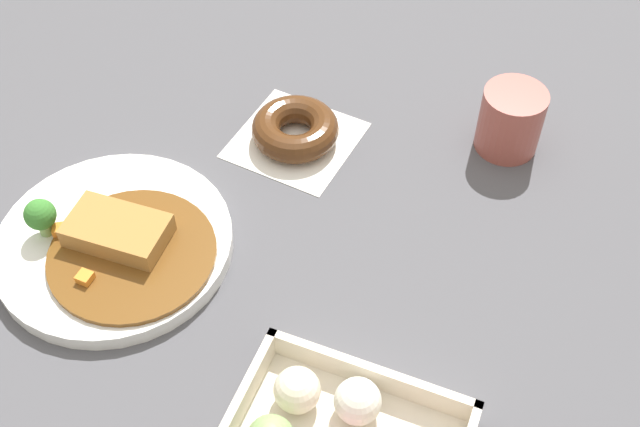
# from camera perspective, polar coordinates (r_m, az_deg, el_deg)

# --- Properties ---
(ground_plane) EXTENTS (1.60, 1.60, 0.00)m
(ground_plane) POSITION_cam_1_polar(r_m,az_deg,el_deg) (0.88, -6.22, -2.24)
(ground_plane) COLOR #4C4C51
(curry_plate) EXTENTS (0.25, 0.25, 0.06)m
(curry_plate) POSITION_cam_1_polar(r_m,az_deg,el_deg) (0.88, -14.43, -2.00)
(curry_plate) COLOR white
(curry_plate) RESTS_ON ground_plane
(chocolate_ring_donut) EXTENTS (0.15, 0.15, 0.04)m
(chocolate_ring_donut) POSITION_cam_1_polar(r_m,az_deg,el_deg) (0.97, -1.60, 5.93)
(chocolate_ring_donut) COLOR white
(chocolate_ring_donut) RESTS_ON ground_plane
(coffee_mug) EXTENTS (0.07, 0.07, 0.08)m
(coffee_mug) POSITION_cam_1_polar(r_m,az_deg,el_deg) (0.97, 13.42, 6.48)
(coffee_mug) COLOR #9E4C42
(coffee_mug) RESTS_ON ground_plane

